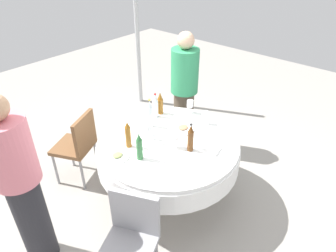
# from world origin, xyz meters

# --- Properties ---
(ground_plane) EXTENTS (10.00, 10.00, 0.00)m
(ground_plane) POSITION_xyz_m (0.00, 0.00, 0.00)
(ground_plane) COLOR gray
(dining_table) EXTENTS (1.45, 1.45, 0.74)m
(dining_table) POSITION_xyz_m (0.00, 0.00, 0.59)
(dining_table) COLOR white
(dining_table) RESTS_ON ground_plane
(bottle_green_left) EXTENTS (0.06, 0.06, 0.29)m
(bottle_green_left) POSITION_xyz_m (-0.38, 0.01, 0.87)
(bottle_green_left) COLOR #2D6B38
(bottle_green_left) RESTS_ON dining_table
(bottle_brown_inner) EXTENTS (0.06, 0.06, 0.30)m
(bottle_brown_inner) POSITION_xyz_m (0.02, -0.26, 0.88)
(bottle_brown_inner) COLOR #593314
(bottle_brown_inner) RESTS_ON dining_table
(bottle_amber_right) EXTENTS (0.07, 0.07, 0.28)m
(bottle_amber_right) POSITION_xyz_m (0.36, 0.43, 0.87)
(bottle_amber_right) COLOR #8C5619
(bottle_amber_right) RESTS_ON dining_table
(bottle_amber_east) EXTENTS (0.06, 0.06, 0.29)m
(bottle_amber_east) POSITION_xyz_m (-0.32, 0.23, 0.88)
(bottle_amber_east) COLOR #8C5619
(bottle_amber_east) RESTS_ON dining_table
(bottle_clear_south) EXTENTS (0.06, 0.06, 0.32)m
(bottle_clear_south) POSITION_xyz_m (0.09, 0.33, 0.89)
(bottle_clear_south) COLOR silver
(bottle_clear_south) RESTS_ON dining_table
(bottle_clear_far) EXTENTS (0.06, 0.06, 0.29)m
(bottle_clear_far) POSITION_xyz_m (0.27, 0.42, 0.87)
(bottle_clear_far) COLOR silver
(bottle_clear_far) RESTS_ON dining_table
(wine_glass_east) EXTENTS (0.08, 0.08, 0.14)m
(wine_glass_east) POSITION_xyz_m (-0.04, -0.12, 0.84)
(wine_glass_east) COLOR white
(wine_glass_east) RESTS_ON dining_table
(wine_glass_south) EXTENTS (0.07, 0.07, 0.16)m
(wine_glass_south) POSITION_xyz_m (0.59, 0.18, 0.85)
(wine_glass_south) COLOR white
(wine_glass_south) RESTS_ON dining_table
(wine_glass_far) EXTENTS (0.06, 0.06, 0.14)m
(wine_glass_far) POSITION_xyz_m (-0.12, 0.08, 0.84)
(wine_glass_far) COLOR white
(wine_glass_far) RESTS_ON dining_table
(wine_glass_mid) EXTENTS (0.07, 0.07, 0.15)m
(wine_glass_mid) POSITION_xyz_m (0.51, -0.09, 0.85)
(wine_glass_mid) COLOR white
(wine_glass_mid) RESTS_ON dining_table
(wine_glass_front) EXTENTS (0.08, 0.08, 0.16)m
(wine_glass_front) POSITION_xyz_m (-0.08, 0.18, 0.85)
(wine_glass_front) COLOR white
(wine_glass_front) RESTS_ON dining_table
(plate_front) EXTENTS (0.22, 0.22, 0.04)m
(plate_front) POSITION_xyz_m (-0.50, 0.19, 0.75)
(plate_front) COLOR white
(plate_front) RESTS_ON dining_table
(plate_outer) EXTENTS (0.25, 0.25, 0.04)m
(plate_outer) POSITION_xyz_m (0.26, 0.02, 0.75)
(plate_outer) COLOR white
(plate_outer) RESTS_ON dining_table
(spoon_inner) EXTENTS (0.17, 0.08, 0.00)m
(spoon_inner) POSITION_xyz_m (-0.20, -0.17, 0.74)
(spoon_inner) COLOR silver
(spoon_inner) RESTS_ON dining_table
(knife_right) EXTENTS (0.10, 0.17, 0.00)m
(knife_right) POSITION_xyz_m (-0.10, 0.35, 0.74)
(knife_right) COLOR silver
(knife_right) RESTS_ON dining_table
(spoon_east) EXTENTS (0.18, 0.06, 0.00)m
(spoon_east) POSITION_xyz_m (-0.24, -0.38, 0.74)
(spoon_east) COLOR silver
(spoon_east) RESTS_ON dining_table
(folded_napkin) EXTENTS (0.18, 0.18, 0.02)m
(folded_napkin) POSITION_xyz_m (0.15, -0.41, 0.75)
(folded_napkin) COLOR white
(folded_napkin) RESTS_ON dining_table
(person_left) EXTENTS (0.34, 0.34, 1.64)m
(person_left) POSITION_xyz_m (-1.31, 0.37, 0.86)
(person_left) COLOR #26262B
(person_left) RESTS_ON ground_plane
(person_inner) EXTENTS (0.34, 0.34, 1.56)m
(person_inner) POSITION_xyz_m (0.87, 0.48, 0.82)
(person_inner) COLOR #4C3F33
(person_inner) RESTS_ON ground_plane
(chair_far) EXTENTS (0.53, 0.53, 0.87)m
(chair_far) POSITION_xyz_m (-0.91, -0.41, 0.52)
(chair_far) COLOR #99999E
(chair_far) RESTS_ON ground_plane
(chair_mid) EXTENTS (0.53, 0.53, 0.87)m
(chair_mid) POSITION_xyz_m (-0.44, 0.94, 0.52)
(chair_mid) COLOR brown
(chair_mid) RESTS_ON ground_plane
(tent_pole_main) EXTENTS (0.07, 0.07, 2.60)m
(tent_pole_main) POSITION_xyz_m (1.41, 1.85, 1.30)
(tent_pole_main) COLOR #B2B5B7
(tent_pole_main) RESTS_ON ground_plane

